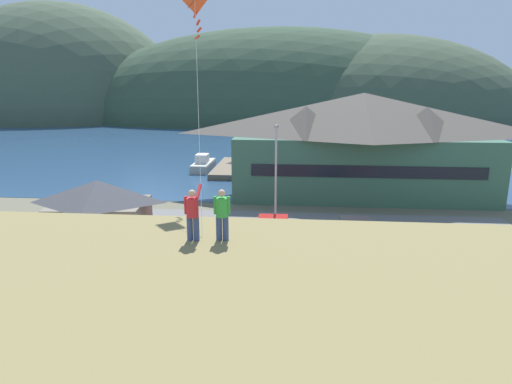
{
  "coord_description": "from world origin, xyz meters",
  "views": [
    {
      "loc": [
        2.66,
        -22.97,
        11.27
      ],
      "look_at": [
        -0.23,
        9.0,
        3.35
      ],
      "focal_mm": 31.57,
      "sensor_mm": 36.0,
      "label": 1
    }
  ],
  "objects_px": {
    "wharf_dock": "(229,168)",
    "person_companion": "(222,213)",
    "parked_car_front_row_red": "(274,228)",
    "parked_car_front_row_end": "(32,231)",
    "parking_light_pole": "(276,171)",
    "person_kite_flyer": "(193,213)",
    "parked_car_corner_spot": "(459,244)",
    "parked_car_mid_row_far": "(189,235)",
    "parked_car_back_row_left": "(322,279)",
    "storage_shed_waterside": "(262,171)",
    "parked_car_front_row_silver": "(454,276)",
    "moored_boat_outer_mooring": "(255,164)",
    "moored_boat_wharfside": "(203,165)",
    "harbor_lodge": "(362,142)",
    "flying_kite": "(195,11)",
    "storage_shed_near_lot": "(100,217)",
    "parked_car_back_row_right": "(353,230)"
  },
  "relations": [
    {
      "from": "storage_shed_near_lot",
      "to": "parked_car_back_row_left",
      "type": "bearing_deg",
      "value": -19.04
    },
    {
      "from": "parked_car_back_row_right",
      "to": "person_kite_flyer",
      "type": "distance_m",
      "value": 19.17
    },
    {
      "from": "harbor_lodge",
      "to": "parked_car_front_row_silver",
      "type": "height_order",
      "value": "harbor_lodge"
    },
    {
      "from": "parked_car_mid_row_far",
      "to": "parking_light_pole",
      "type": "xyz_separation_m",
      "value": [
        5.69,
        4.87,
        3.58
      ]
    },
    {
      "from": "parked_car_back_row_left",
      "to": "parked_car_front_row_silver",
      "type": "distance_m",
      "value": 7.2
    },
    {
      "from": "wharf_dock",
      "to": "person_companion",
      "type": "bearing_deg",
      "value": -81.67
    },
    {
      "from": "harbor_lodge",
      "to": "parked_car_back_row_left",
      "type": "relative_size",
      "value": 6.21
    },
    {
      "from": "storage_shed_near_lot",
      "to": "parked_car_front_row_silver",
      "type": "height_order",
      "value": "storage_shed_near_lot"
    },
    {
      "from": "harbor_lodge",
      "to": "parked_car_front_row_end",
      "type": "height_order",
      "value": "harbor_lodge"
    },
    {
      "from": "storage_shed_waterside",
      "to": "person_kite_flyer",
      "type": "distance_m",
      "value": 32.25
    },
    {
      "from": "parked_car_back_row_left",
      "to": "parked_car_front_row_silver",
      "type": "bearing_deg",
      "value": 8.58
    },
    {
      "from": "parking_light_pole",
      "to": "parked_car_back_row_left",
      "type": "bearing_deg",
      "value": -74.89
    },
    {
      "from": "moored_boat_outer_mooring",
      "to": "parked_car_mid_row_far",
      "type": "bearing_deg",
      "value": -93.52
    },
    {
      "from": "harbor_lodge",
      "to": "parking_light_pole",
      "type": "xyz_separation_m",
      "value": [
        -7.93,
        -11.36,
        -0.76
      ]
    },
    {
      "from": "moored_boat_outer_mooring",
      "to": "moored_boat_wharfside",
      "type": "bearing_deg",
      "value": -170.96
    },
    {
      "from": "parked_car_front_row_red",
      "to": "parked_car_front_row_end",
      "type": "relative_size",
      "value": 0.97
    },
    {
      "from": "harbor_lodge",
      "to": "parked_car_front_row_end",
      "type": "relative_size",
      "value": 6.01
    },
    {
      "from": "parked_car_front_row_silver",
      "to": "person_kite_flyer",
      "type": "xyz_separation_m",
      "value": [
        -12.01,
        -9.37,
        5.98
      ]
    },
    {
      "from": "storage_shed_near_lot",
      "to": "storage_shed_waterside",
      "type": "bearing_deg",
      "value": 63.68
    },
    {
      "from": "parked_car_back_row_left",
      "to": "parked_car_front_row_end",
      "type": "relative_size",
      "value": 0.97
    },
    {
      "from": "parking_light_pole",
      "to": "parked_car_front_row_end",
      "type": "bearing_deg",
      "value": -162.84
    },
    {
      "from": "storage_shed_waterside",
      "to": "moored_boat_outer_mooring",
      "type": "height_order",
      "value": "storage_shed_waterside"
    },
    {
      "from": "parked_car_back_row_right",
      "to": "parked_car_back_row_left",
      "type": "xyz_separation_m",
      "value": [
        -2.6,
        -8.3,
        0.0
      ]
    },
    {
      "from": "parked_car_front_row_silver",
      "to": "person_kite_flyer",
      "type": "distance_m",
      "value": 16.36
    },
    {
      "from": "parked_car_front_row_end",
      "to": "moored_boat_outer_mooring",
      "type": "bearing_deg",
      "value": 66.42
    },
    {
      "from": "parked_car_back_row_right",
      "to": "parked_car_front_row_red",
      "type": "relative_size",
      "value": 1.02
    },
    {
      "from": "moored_boat_wharfside",
      "to": "parked_car_front_row_red",
      "type": "xyz_separation_m",
      "value": [
        10.62,
        -26.36,
        0.34
      ]
    },
    {
      "from": "harbor_lodge",
      "to": "parked_car_front_row_red",
      "type": "xyz_separation_m",
      "value": [
        -7.85,
        -14.39,
        -4.35
      ]
    },
    {
      "from": "parking_light_pole",
      "to": "person_kite_flyer",
      "type": "bearing_deg",
      "value": -95.45
    },
    {
      "from": "parked_car_mid_row_far",
      "to": "parked_car_front_row_red",
      "type": "distance_m",
      "value": 6.05
    },
    {
      "from": "wharf_dock",
      "to": "parking_light_pole",
      "type": "bearing_deg",
      "value": -72.94
    },
    {
      "from": "parked_car_back_row_left",
      "to": "parked_car_mid_row_far",
      "type": "relative_size",
      "value": 0.97
    },
    {
      "from": "person_kite_flyer",
      "to": "flying_kite",
      "type": "bearing_deg",
      "value": 100.08
    },
    {
      "from": "parking_light_pole",
      "to": "person_kite_flyer",
      "type": "distance_m",
      "value": 19.75
    },
    {
      "from": "moored_boat_outer_mooring",
      "to": "parked_car_front_row_red",
      "type": "bearing_deg",
      "value": -81.78
    },
    {
      "from": "wharf_dock",
      "to": "parked_car_back_row_left",
      "type": "xyz_separation_m",
      "value": [
        10.17,
        -34.49,
        0.71
      ]
    },
    {
      "from": "storage_shed_waterside",
      "to": "moored_boat_wharfside",
      "type": "relative_size",
      "value": 0.85
    },
    {
      "from": "storage_shed_waterside",
      "to": "wharf_dock",
      "type": "xyz_separation_m",
      "value": [
        -5.12,
        10.91,
        -1.84
      ]
    },
    {
      "from": "parked_car_back_row_right",
      "to": "parked_car_mid_row_far",
      "type": "height_order",
      "value": "same"
    },
    {
      "from": "parked_car_front_row_end",
      "to": "harbor_lodge",
      "type": "bearing_deg",
      "value": 33.79
    },
    {
      "from": "wharf_dock",
      "to": "person_kite_flyer",
      "type": "xyz_separation_m",
      "value": [
        5.28,
        -42.79,
        6.69
      ]
    },
    {
      "from": "moored_boat_wharfside",
      "to": "parked_car_mid_row_far",
      "type": "distance_m",
      "value": 28.61
    },
    {
      "from": "parking_light_pole",
      "to": "person_companion",
      "type": "height_order",
      "value": "parking_light_pole"
    },
    {
      "from": "wharf_dock",
      "to": "parked_car_corner_spot",
      "type": "relative_size",
      "value": 2.98
    },
    {
      "from": "moored_boat_outer_mooring",
      "to": "parked_car_back_row_left",
      "type": "xyz_separation_m",
      "value": [
        6.92,
        -35.61,
        0.34
      ]
    },
    {
      "from": "moored_boat_wharfside",
      "to": "parked_car_front_row_silver",
      "type": "height_order",
      "value": "moored_boat_wharfside"
    },
    {
      "from": "parked_car_back_row_left",
      "to": "flying_kite",
      "type": "xyz_separation_m",
      "value": [
        -6.16,
        -1.18,
        13.27
      ]
    },
    {
      "from": "flying_kite",
      "to": "parked_car_front_row_end",
      "type": "bearing_deg",
      "value": 152.16
    },
    {
      "from": "storage_shed_near_lot",
      "to": "parked_car_corner_spot",
      "type": "height_order",
      "value": "storage_shed_near_lot"
    },
    {
      "from": "moored_boat_wharfside",
      "to": "parked_car_front_row_red",
      "type": "bearing_deg",
      "value": -68.05
    }
  ]
}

